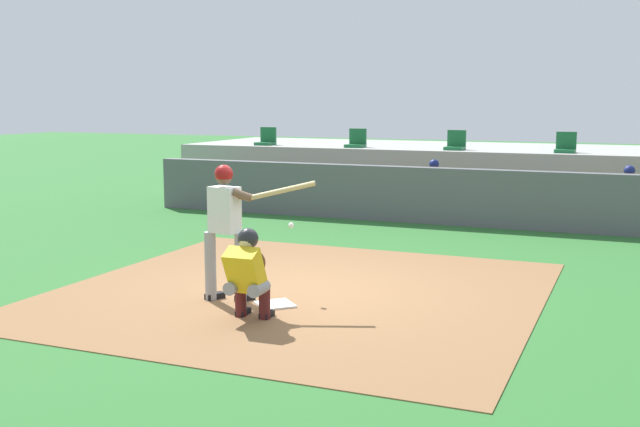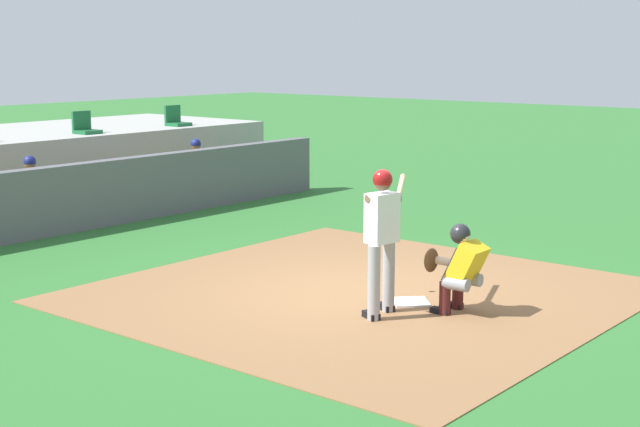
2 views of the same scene
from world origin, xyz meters
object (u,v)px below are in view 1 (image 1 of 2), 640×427
(dugout_player_1, at_px, (628,196))
(catcher_crouched, at_px, (248,271))
(stadium_seat_0, at_px, (266,140))
(stadium_seat_1, at_px, (356,142))
(batter_at_plate, at_px, (227,224))
(home_plate, at_px, (275,304))
(dugout_player_0, at_px, (432,188))
(stadium_seat_2, at_px, (455,144))
(stadium_seat_3, at_px, (566,147))

(dugout_player_1, bearing_deg, catcher_crouched, -114.63)
(stadium_seat_0, xyz_separation_m, stadium_seat_1, (2.60, 0.00, 0.00))
(batter_at_plate, distance_m, catcher_crouched, 1.03)
(home_plate, xyz_separation_m, catcher_crouched, (-0.01, -0.69, 0.59))
(stadium_seat_1, bearing_deg, dugout_player_0, -38.52)
(home_plate, xyz_separation_m, batter_at_plate, (-0.67, -0.02, 1.01))
(stadium_seat_0, bearing_deg, stadium_seat_2, 0.00)
(dugout_player_1, bearing_deg, stadium_seat_3, 125.27)
(home_plate, distance_m, dugout_player_0, 8.17)
(stadium_seat_1, bearing_deg, batter_at_plate, -79.29)
(stadium_seat_0, bearing_deg, dugout_player_0, -21.53)
(catcher_crouched, distance_m, stadium_seat_3, 11.22)
(dugout_player_0, xyz_separation_m, stadium_seat_3, (2.64, 2.03, 0.86))
(home_plate, relative_size, catcher_crouched, 0.27)
(catcher_crouched, distance_m, dugout_player_0, 8.84)
(stadium_seat_0, bearing_deg, dugout_player_1, -12.42)
(dugout_player_0, xyz_separation_m, stadium_seat_2, (0.04, 2.03, 0.86))
(dugout_player_0, distance_m, stadium_seat_1, 3.38)
(catcher_crouched, distance_m, stadium_seat_1, 11.21)
(stadium_seat_0, bearing_deg, home_plate, -62.94)
(dugout_player_0, distance_m, stadium_seat_2, 2.21)
(dugout_player_1, height_order, stadium_seat_1, stadium_seat_1)
(catcher_crouched, distance_m, stadium_seat_0, 12.08)
(batter_at_plate, bearing_deg, dugout_player_0, 85.61)
(stadium_seat_0, height_order, stadium_seat_1, same)
(home_plate, distance_m, batter_at_plate, 1.21)
(home_plate, bearing_deg, stadium_seat_1, 104.33)
(stadium_seat_0, relative_size, stadium_seat_2, 1.00)
(dugout_player_1, xyz_separation_m, stadium_seat_2, (-4.04, 2.03, 0.86))
(dugout_player_0, height_order, stadium_seat_1, stadium_seat_1)
(catcher_crouched, xyz_separation_m, dugout_player_0, (-0.03, 8.84, 0.06))
(batter_at_plate, relative_size, dugout_player_0, 1.39)
(stadium_seat_2, relative_size, stadium_seat_3, 1.00)
(catcher_crouched, relative_size, dugout_player_0, 1.27)
(catcher_crouched, xyz_separation_m, stadium_seat_3, (2.61, 10.87, 0.93))
(stadium_seat_3, bearing_deg, dugout_player_0, -142.41)
(home_plate, relative_size, dugout_player_1, 0.34)
(dugout_player_1, bearing_deg, dugout_player_0, 180.00)
(home_plate, xyz_separation_m, stadium_seat_2, (0.00, 10.18, 1.51))
(home_plate, relative_size, stadium_seat_0, 0.92)
(batter_at_plate, xyz_separation_m, catcher_crouched, (0.66, -0.67, -0.43))
(home_plate, bearing_deg, catcher_crouched, -91.11)
(home_plate, height_order, stadium_seat_3, stadium_seat_3)
(stadium_seat_1, xyz_separation_m, stadium_seat_3, (5.20, 0.00, 0.00))
(dugout_player_1, height_order, stadium_seat_3, stadium_seat_3)
(home_plate, distance_m, stadium_seat_1, 10.61)
(batter_at_plate, distance_m, stadium_seat_1, 10.40)
(home_plate, height_order, dugout_player_1, dugout_player_1)
(home_plate, bearing_deg, dugout_player_0, 90.31)
(stadium_seat_2, height_order, stadium_seat_3, same)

